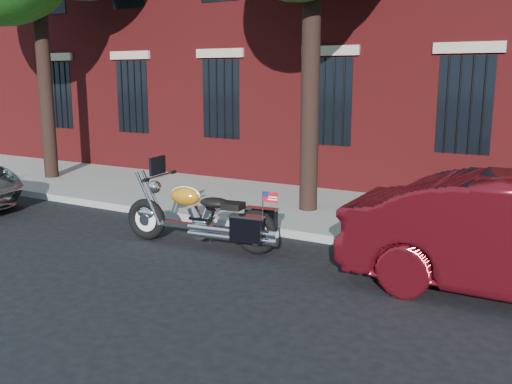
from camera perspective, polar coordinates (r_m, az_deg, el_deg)
The scene contains 4 objects.
ground at distance 9.40m, azimuth -5.10°, elevation -5.78°, with size 120.00×120.00×0.00m, color black.
curb at distance 10.49m, azimuth -0.78°, elevation -3.46°, with size 40.00×0.16×0.15m, color gray.
sidewalk at distance 12.10m, azimuth 3.78°, elevation -1.45°, with size 40.00×3.60×0.15m, color gray.
motorcycle at distance 9.37m, azimuth -4.97°, elevation -2.69°, with size 2.94×1.02×1.47m.
Camera 1 is at (5.19, -7.32, 2.80)m, focal length 40.00 mm.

